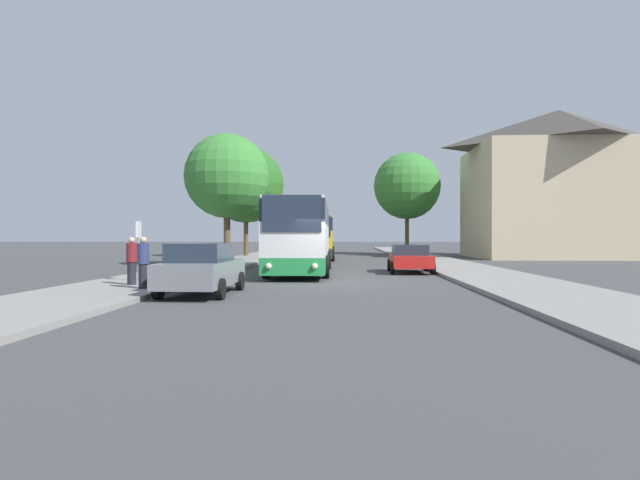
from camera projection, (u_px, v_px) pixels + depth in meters
ground_plane at (328, 283)px, 19.41m from camera, size 300.00×300.00×0.00m
sidewalk_left at (152, 280)px, 19.78m from camera, size 4.00×120.00×0.15m
sidewalk_right at (511, 282)px, 19.04m from camera, size 4.00×120.00×0.15m
building_right_background at (559, 184)px, 42.60m from camera, size 14.30×10.54×12.64m
bus_front at (301, 236)px, 24.75m from camera, size 3.04×10.70×3.47m
bus_middle at (316, 237)px, 39.62m from camera, size 3.08×10.56×3.29m
parked_car_left_curb at (202, 268)px, 15.60m from camera, size 2.05×4.17×1.61m
parked_car_right_near at (410, 258)px, 25.12m from camera, size 2.17×4.00×1.41m
bus_stop_sign at (138, 243)px, 18.74m from camera, size 0.08×0.45×2.29m
pedestrian_waiting_near at (143, 262)px, 16.01m from camera, size 0.36×0.36×1.67m
pedestrian_waiting_far at (132, 261)px, 17.26m from camera, size 0.36×0.36×1.65m
tree_left_near at (246, 185)px, 43.90m from camera, size 6.70×6.70×9.57m
tree_left_far at (227, 176)px, 30.14m from camera, size 5.10×5.10×7.88m
tree_right_near at (407, 186)px, 50.12m from camera, size 6.68×6.68×10.09m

